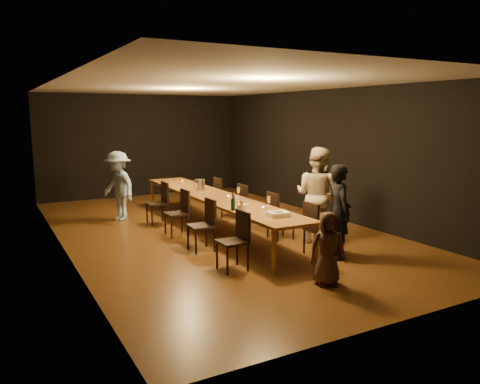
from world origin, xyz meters
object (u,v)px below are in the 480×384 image
chair_left_1 (201,225)px  ice_bucket (199,185)px  woman_tan (317,195)px  champagne_bottle (233,201)px  birthday_cake (278,214)px  chair_right_0 (319,228)px  plate_stack (243,208)px  chair_right_1 (281,215)px  chair_left_2 (177,213)px  chair_right_2 (250,205)px  chair_left_0 (232,241)px  chair_left_3 (157,203)px  woman_birthday (339,212)px  chair_right_3 (225,197)px  child (328,248)px  table (215,198)px  man_blue (118,186)px

chair_left_1 → ice_bucket: size_ratio=4.00×
woman_tan → champagne_bottle: woman_tan is taller
birthday_cake → ice_bucket: 3.17m
chair_right_0 → chair_left_1: (-1.70, 1.20, 0.00)m
plate_stack → ice_bucket: size_ratio=0.90×
champagne_bottle → plate_stack: bearing=-39.6°
chair_left_1 → birthday_cake: bearing=-141.4°
chair_right_1 → chair_left_2: bearing=-125.2°
chair_right_2 → chair_right_1: bearing=-0.0°
chair_left_2 → plate_stack: size_ratio=4.46×
woman_tan → chair_left_0: bearing=83.8°
chair_left_3 → woman_tan: (2.16, -2.93, 0.44)m
champagne_bottle → chair_left_3: bearing=99.7°
chair_left_0 → champagne_bottle: bearing=-28.7°
woman_birthday → chair_left_3: bearing=42.9°
champagne_bottle → chair_left_0: bearing=-118.7°
chair_left_3 → chair_right_3: bearing=-90.0°
chair_right_1 → chair_left_0: size_ratio=1.00×
chair_left_1 → plate_stack: chair_left_1 is taller
chair_right_0 → chair_right_2: bearing=180.0°
chair_right_2 → plate_stack: bearing=-33.5°
chair_right_0 → chair_left_1: size_ratio=1.00×
chair_right_0 → child: (-0.81, -1.22, 0.07)m
woman_birthday → birthday_cake: bearing=85.8°
child → plate_stack: size_ratio=5.12×
chair_right_3 → chair_left_1: size_ratio=1.00×
chair_left_1 → woman_birthday: 2.43m
woman_birthday → ice_bucket: 3.69m
table → man_blue: (-1.50, 1.98, 0.09)m
chair_right_1 → champagne_bottle: (-1.23, -0.34, 0.45)m
chair_left_0 → child: 1.51m
champagne_bottle → chair_right_1: bearing=15.5°
child → chair_left_2: bearing=127.6°
table → chair_left_2: (-0.85, 0.00, -0.24)m
woman_birthday → ice_bucket: (-0.99, 3.55, 0.06)m
chair_left_3 → woman_tan: 3.67m
table → chair_right_0: (0.85, -2.40, -0.24)m
chair_left_3 → ice_bucket: 1.03m
chair_left_1 → chair_left_0: bearing=-180.0°
chair_left_0 → ice_bucket: ice_bucket is taller
chair_right_2 → child: 3.70m
chair_left_2 → man_blue: bearing=18.1°
chair_left_3 → man_blue: (-0.65, 0.78, 0.33)m
chair_right_2 → man_blue: man_blue is taller
chair_right_0 → chair_left_2: bearing=-144.7°
chair_left_3 → woman_birthday: woman_birthday is taller
chair_right_3 → chair_left_2: bearing=-54.8°
man_blue → woman_tan: bearing=17.8°
plate_stack → chair_right_1: bearing=22.5°
man_blue → chair_left_2: bearing=-1.1°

